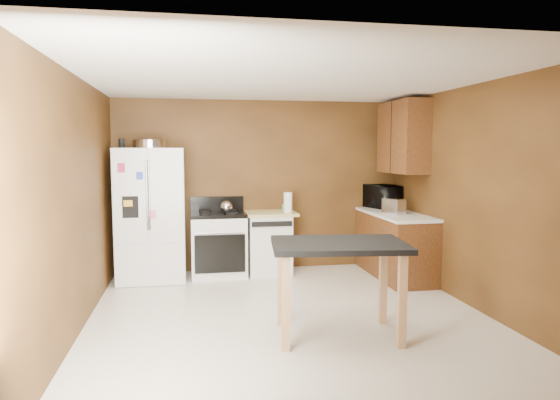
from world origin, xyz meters
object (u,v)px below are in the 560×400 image
object	(u,v)px
kettle	(226,207)
dishwasher	(269,242)
gas_range	(219,243)
island	(339,257)
pen_cup	(122,143)
paper_towel	(288,202)
toaster	(394,206)
refrigerator	(151,215)
green_canister	(285,208)
roasting_pan	(149,144)
microwave	(382,197)

from	to	relation	value
kettle	dishwasher	bearing A→B (deg)	11.59
gas_range	island	distance (m)	2.74
pen_cup	paper_towel	distance (m)	2.39
pen_cup	kettle	xyz separation A→B (m)	(1.37, 0.03, -0.87)
paper_towel	kettle	bearing A→B (deg)	-177.80
toaster	island	distance (m)	2.42
refrigerator	dishwasher	world-z (taller)	refrigerator
pen_cup	paper_towel	bearing A→B (deg)	1.59
kettle	island	size ratio (longest dim) A/B	0.13
paper_towel	island	xyz separation A→B (m)	(-0.00, -2.47, -0.26)
kettle	paper_towel	bearing A→B (deg)	2.20
pen_cup	dishwasher	xyz separation A→B (m)	(1.98, 0.15, -1.41)
dishwasher	green_canister	bearing A→B (deg)	10.59
gas_range	dishwasher	xyz separation A→B (m)	(0.72, 0.02, -0.01)
refrigerator	island	distance (m)	3.12
roasting_pan	green_canister	size ratio (longest dim) A/B	4.38
kettle	toaster	size ratio (longest dim) A/B	0.60
green_canister	toaster	size ratio (longest dim) A/B	0.35
toaster	microwave	distance (m)	0.71
roasting_pan	kettle	size ratio (longest dim) A/B	2.58
kettle	dishwasher	distance (m)	0.82
paper_towel	toaster	size ratio (longest dim) A/B	0.98
roasting_pan	toaster	world-z (taller)	roasting_pan
microwave	dishwasher	distance (m)	1.86
pen_cup	dishwasher	world-z (taller)	pen_cup
microwave	pen_cup	bearing A→B (deg)	74.10
pen_cup	gas_range	world-z (taller)	pen_cup
kettle	green_canister	xyz separation A→B (m)	(0.86, 0.17, -0.05)
kettle	gas_range	world-z (taller)	gas_range
green_canister	refrigerator	bearing A→B (deg)	-175.99
gas_range	dishwasher	bearing A→B (deg)	1.94
pen_cup	gas_range	xyz separation A→B (m)	(1.26, 0.13, -1.40)
kettle	microwave	world-z (taller)	microwave
paper_towel	refrigerator	distance (m)	1.90
pen_cup	microwave	bearing A→B (deg)	4.00
kettle	toaster	bearing A→B (deg)	-11.63
pen_cup	microwave	size ratio (longest dim) A/B	0.21
roasting_pan	refrigerator	size ratio (longest dim) A/B	0.25
paper_towel	toaster	xyz separation A→B (m)	(1.39, -0.50, -0.03)
toaster	island	world-z (taller)	toaster
kettle	refrigerator	distance (m)	1.02
green_canister	refrigerator	xyz separation A→B (m)	(-1.88, -0.13, -0.04)
gas_range	toaster	bearing A→B (deg)	-13.44
island	dishwasher	bearing A→B (deg)	95.93
kettle	gas_range	xyz separation A→B (m)	(-0.11, 0.10, -0.52)
green_canister	refrigerator	size ratio (longest dim) A/B	0.06
paper_towel	gas_range	xyz separation A→B (m)	(-0.99, 0.07, -0.57)
green_canister	paper_towel	bearing A→B (deg)	-83.25
green_canister	kettle	bearing A→B (deg)	-168.70
pen_cup	toaster	bearing A→B (deg)	-6.87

